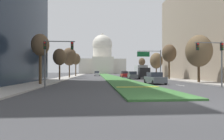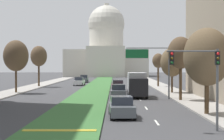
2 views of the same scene
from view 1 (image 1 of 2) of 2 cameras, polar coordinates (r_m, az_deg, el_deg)
The scene contains 25 objects.
ground_plane at distance 73.51m, azimuth -1.34°, elevation -1.73°, with size 273.37×273.37×0.00m, color #3D3D3F.
grass_median at distance 67.31m, azimuth -1.02°, elevation -1.81°, with size 5.05×111.83×0.14m, color #386B33.
median_curb_nose at distance 20.49m, azimuth 7.66°, elevation -5.01°, with size 4.55×0.50×0.04m, color gold.
lane_dashes_right at distance 56.74m, azimuth 6.25°, elevation -2.15°, with size 0.16×60.37×0.01m.
sidewalk_left at distance 61.47m, azimuth -12.22°, elevation -1.94°, with size 4.00×111.83×0.15m, color #9E9991.
sidewalk_right at distance 63.21m, azimuth 10.61°, elevation -1.89°, with size 4.00×111.83×0.15m, color #9E9991.
midrise_block_right at distance 46.89m, azimuth 28.65°, elevation 10.40°, with size 13.29×29.23×21.04m, color gray.
capitol_building at distance 135.16m, azimuth -2.90°, elevation 3.23°, with size 31.22×23.64×28.29m.
traffic_light_near_left at distance 21.63m, azimuth -17.16°, elevation 4.89°, with size 3.34×0.35×5.20m.
traffic_light_near_right at distance 24.67m, azimuth 28.26°, elevation 4.27°, with size 3.34×0.35×5.20m.
overhead_guide_sign at distance 43.74m, azimuth 11.78°, elevation 3.38°, with size 5.46×0.20×6.50m.
street_tree_left_near at distance 27.09m, azimuth -20.57°, elevation 6.79°, with size 2.32×2.32×6.74m.
street_tree_right_near at distance 31.72m, azimuth 24.40°, elevation 5.16°, with size 3.85×3.85×7.27m.
street_tree_left_mid at distance 39.70m, azimuth -15.33°, elevation 3.72°, with size 2.65×2.65×6.32m.
street_tree_right_mid at distance 42.37m, azimuth 16.63°, elevation 4.76°, with size 2.99×2.99×7.50m.
street_tree_left_far at distance 51.18m, azimuth -12.57°, elevation 3.89°, with size 3.71×3.71×7.92m.
street_tree_right_far at distance 53.07m, azimuth 13.05°, elevation 2.70°, with size 3.42×3.42×6.76m.
street_tree_left_distant at distance 66.66m, azimuth -10.74°, elevation 3.20°, with size 3.16×3.16×7.94m.
street_tree_right_distant at distance 68.22m, azimuth 8.90°, elevation 2.34°, with size 2.26×2.26×6.49m.
sedan_lead_stopped at distance 27.89m, azimuth 12.62°, elevation -2.46°, with size 2.17×4.43×1.67m.
sedan_midblock at distance 43.72m, azimuth 6.14°, elevation -1.64°, with size 2.08×4.24×1.75m.
sedan_distant at distance 55.57m, azimuth 3.76°, elevation -1.33°, with size 2.01×4.28×1.80m.
sedan_far_horizon at distance 71.42m, azimuth -4.48°, elevation -1.11°, with size 2.09×4.48×1.77m.
sedan_very_far at distance 84.83m, azimuth -4.66°, elevation -0.97°, with size 2.08×4.70×1.82m.
box_truck_delivery at distance 45.50m, azimuth 8.80°, elevation -0.50°, with size 2.40×6.40×3.20m.
Camera 1 is at (-4.39, -11.22, 1.85)m, focal length 30.71 mm.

